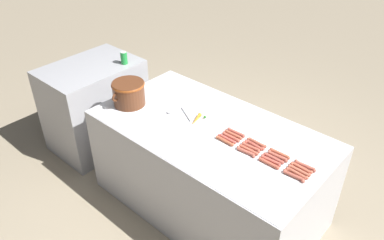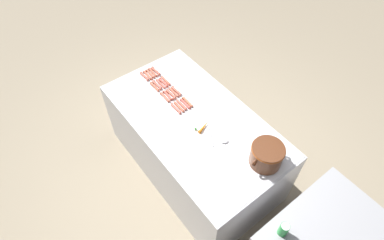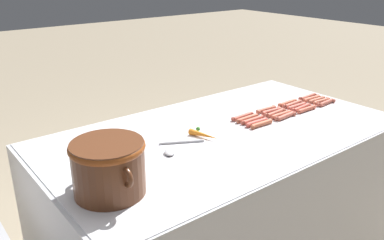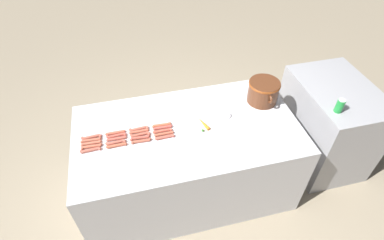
{
  "view_description": "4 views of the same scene",
  "coord_description": "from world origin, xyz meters",
  "views": [
    {
      "loc": [
        -1.94,
        -1.54,
        2.56
      ],
      "look_at": [
        -0.08,
        0.12,
        0.9
      ],
      "focal_mm": 35.65,
      "sensor_mm": 36.0,
      "label": 1
    },
    {
      "loc": [
        1.18,
        1.5,
        3.15
      ],
      "look_at": [
        0.04,
        0.02,
        0.87
      ],
      "focal_mm": 29.16,
      "sensor_mm": 36.0,
      "label": 2
    },
    {
      "loc": [
        -1.44,
        1.33,
        1.66
      ],
      "look_at": [
        0.05,
        0.17,
        0.93
      ],
      "focal_mm": 37.79,
      "sensor_mm": 36.0,
      "label": 3
    },
    {
      "loc": [
        1.74,
        -0.39,
        2.64
      ],
      "look_at": [
        0.01,
        0.04,
        0.93
      ],
      "focal_mm": 28.15,
      "sensor_mm": 36.0,
      "label": 4
    }
  ],
  "objects": [
    {
      "name": "griddle_counter",
      "position": [
        0.0,
        0.0,
        0.42
      ],
      "size": [
        1.04,
        1.9,
        0.84
      ],
      "color": "#BCBCC1",
      "rests_on": "ground_plane"
    },
    {
      "name": "hot_dog_19",
      "position": [
        0.07,
        -0.2,
        0.85
      ],
      "size": [
        0.03,
        0.17,
        0.03
      ],
      "color": "#BC5646",
      "rests_on": "griddle_counter"
    },
    {
      "name": "hot_dog_18",
      "position": [
        0.07,
        -0.39,
        0.85
      ],
      "size": [
        0.03,
        0.17,
        0.03
      ],
      "color": "#B05640",
      "rests_on": "griddle_counter"
    },
    {
      "name": "carrot",
      "position": [
        -0.0,
        0.14,
        0.86
      ],
      "size": [
        0.18,
        0.08,
        0.03
      ],
      "color": "orange",
      "rests_on": "griddle_counter"
    },
    {
      "name": "hot_dog_6",
      "position": [
        -0.04,
        -0.4,
        0.85
      ],
      "size": [
        0.03,
        0.17,
        0.03
      ],
      "color": "#BA5942",
      "rests_on": "griddle_counter"
    },
    {
      "name": "soda_can",
      "position": [
        0.2,
        1.27,
        0.99
      ],
      "size": [
        0.07,
        0.07,
        0.13
      ],
      "color": "#1E8C38",
      "rests_on": "back_cabinet"
    },
    {
      "name": "hot_dog_13",
      "position": [
        0.03,
        -0.59,
        0.85
      ],
      "size": [
        0.03,
        0.17,
        0.03
      ],
      "color": "#B35847",
      "rests_on": "griddle_counter"
    },
    {
      "name": "hot_dog_14",
      "position": [
        0.03,
        -0.4,
        0.85
      ],
      "size": [
        0.04,
        0.17,
        0.03
      ],
      "color": "#B34F40",
      "rests_on": "griddle_counter"
    },
    {
      "name": "ground_plane",
      "position": [
        0.0,
        0.0,
        0.0
      ],
      "size": [
        20.0,
        20.0,
        0.0
      ],
      "primitive_type": "plane",
      "color": "gray"
    },
    {
      "name": "serving_spoon",
      "position": [
        -0.03,
        0.35,
        0.85
      ],
      "size": [
        0.16,
        0.25,
        0.02
      ],
      "color": "#B7B7BC",
      "rests_on": "griddle_counter"
    },
    {
      "name": "hot_dog_2",
      "position": [
        -0.08,
        -0.4,
        0.85
      ],
      "size": [
        0.04,
        0.17,
        0.03
      ],
      "color": "#B45846",
      "rests_on": "griddle_counter"
    },
    {
      "name": "hot_dog_16",
      "position": [
        0.07,
        -0.79,
        0.85
      ],
      "size": [
        0.03,
        0.17,
        0.03
      ],
      "color": "#B25746",
      "rests_on": "griddle_counter"
    },
    {
      "name": "hot_dog_3",
      "position": [
        -0.08,
        -0.2,
        0.85
      ],
      "size": [
        0.03,
        0.17,
        0.03
      ],
      "color": "#B85B3D",
      "rests_on": "griddle_counter"
    },
    {
      "name": "hot_dog_4",
      "position": [
        -0.04,
        -0.78,
        0.85
      ],
      "size": [
        0.03,
        0.17,
        0.03
      ],
      "color": "#B15842",
      "rests_on": "griddle_counter"
    },
    {
      "name": "hot_dog_1",
      "position": [
        -0.08,
        -0.59,
        0.85
      ],
      "size": [
        0.03,
        0.17,
        0.03
      ],
      "color": "#BF5640",
      "rests_on": "griddle_counter"
    },
    {
      "name": "hot_dog_0",
      "position": [
        -0.08,
        -0.78,
        0.85
      ],
      "size": [
        0.04,
        0.17,
        0.03
      ],
      "color": "#B25543",
      "rests_on": "griddle_counter"
    },
    {
      "name": "hot_dog_15",
      "position": [
        0.03,
        -0.2,
        0.85
      ],
      "size": [
        0.03,
        0.17,
        0.03
      ],
      "color": "#B1563E",
      "rests_on": "griddle_counter"
    },
    {
      "name": "hot_dog_8",
      "position": [
        -0.01,
        -0.78,
        0.85
      ],
      "size": [
        0.03,
        0.17,
        0.03
      ],
      "color": "#B45C44",
      "rests_on": "griddle_counter"
    },
    {
      "name": "hot_dog_11",
      "position": [
        -0.01,
        -0.21,
        0.85
      ],
      "size": [
        0.03,
        0.17,
        0.03
      ],
      "color": "#BE5341",
      "rests_on": "griddle_counter"
    },
    {
      "name": "hot_dog_7",
      "position": [
        -0.04,
        -0.2,
        0.85
      ],
      "size": [
        0.03,
        0.17,
        0.03
      ],
      "color": "#BD4F44",
      "rests_on": "griddle_counter"
    },
    {
      "name": "bean_pot",
      "position": [
        -0.19,
        0.75,
        0.96
      ],
      "size": [
        0.35,
        0.28,
        0.21
      ],
      "color": "#562D19",
      "rests_on": "griddle_counter"
    },
    {
      "name": "hot_dog_9",
      "position": [
        -0.01,
        -0.58,
        0.85
      ],
      "size": [
        0.03,
        0.17,
        0.03
      ],
      "color": "#B15244",
      "rests_on": "griddle_counter"
    },
    {
      "name": "hot_dog_5",
      "position": [
        -0.04,
        -0.58,
        0.85
      ],
      "size": [
        0.04,
        0.17,
        0.03
      ],
      "color": "#BC5042",
      "rests_on": "griddle_counter"
    },
    {
      "name": "back_cabinet",
      "position": [
        -0.07,
        1.49,
        0.46
      ],
      "size": [
        0.95,
        0.66,
        0.93
      ],
      "primitive_type": "cube",
      "color": "#A0A0A4",
      "rests_on": "ground_plane"
    },
    {
      "name": "hot_dog_10",
      "position": [
        -0.01,
        -0.39,
        0.85
      ],
      "size": [
        0.04,
        0.17,
        0.03
      ],
      "color": "#B25542",
      "rests_on": "griddle_counter"
    },
    {
      "name": "hot_dog_17",
      "position": [
        0.07,
        -0.59,
        0.85
      ],
      "size": [
        0.03,
        0.17,
        0.03
      ],
      "color": "#B7573D",
      "rests_on": "griddle_counter"
    },
    {
      "name": "hot_dog_12",
      "position": [
        0.03,
        -0.78,
        0.85
      ],
      "size": [
        0.03,
        0.17,
        0.03
      ],
      "color": "#BF5B42",
      "rests_on": "griddle_counter"
    }
  ]
}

